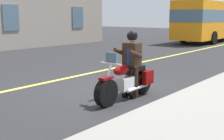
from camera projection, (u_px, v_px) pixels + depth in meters
name	position (u px, v px, depth m)	size (l,w,h in m)	color
ground_plane	(104.00, 90.00, 8.38)	(80.00, 80.00, 0.00)	#28282B
lane_center_stripe	(58.00, 80.00, 9.63)	(60.00, 0.16, 0.01)	#E5DB4C
motorcycle_main	(127.00, 82.00, 7.40)	(2.21, 0.62, 1.26)	black
rider_main	(132.00, 58.00, 7.44)	(0.63, 0.55, 1.74)	black
bus_far	(214.00, 19.00, 24.55)	(11.05, 2.70, 3.30)	orange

